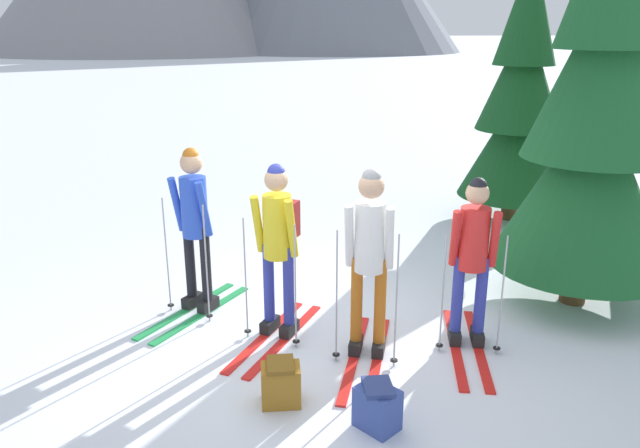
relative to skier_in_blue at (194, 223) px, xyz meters
The scene contains 9 objects.
ground_plane 1.67m from the skier_in_blue, 32.36° to the right, with size 400.00×400.00×0.00m, color white.
skier_in_blue is the anchor object (origin of this frame).
skier_in_yellow 1.07m from the skier_in_blue, 36.36° to the right, with size 1.04×1.55×1.77m.
skier_in_white 2.02m from the skier_in_blue, 34.14° to the right, with size 0.76×1.64×1.81m.
skier_in_red 2.87m from the skier_in_blue, 21.07° to the right, with size 0.63×1.60×1.68m.
pine_tree_near 5.61m from the skier_in_blue, 31.86° to the left, with size 1.70×1.70×4.11m.
pine_tree_mid 4.36m from the skier_in_blue, ahead, with size 1.94×1.94×4.69m.
backpack_on_snow_front 2.19m from the skier_in_blue, 65.86° to the right, with size 0.32×0.28×0.38m.
backpack_on_snow_beside 2.86m from the skier_in_blue, 55.25° to the right, with size 0.39×0.40×0.38m.
Camera 1 is at (-0.39, -5.54, 2.99)m, focal length 34.33 mm.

